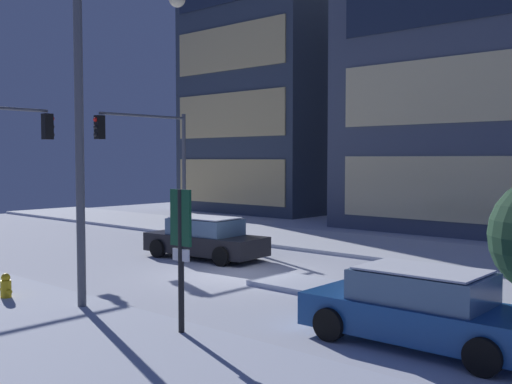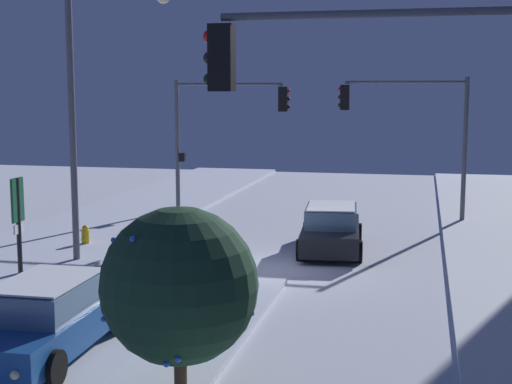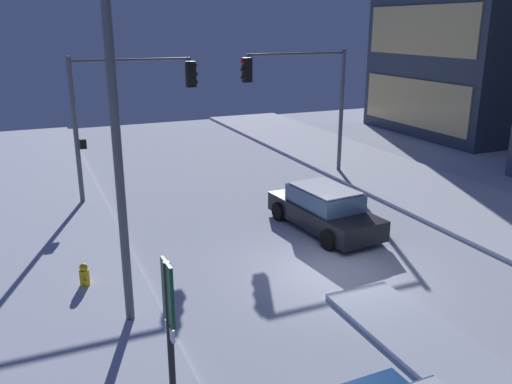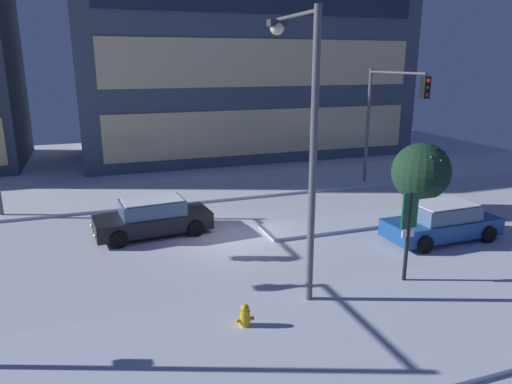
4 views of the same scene
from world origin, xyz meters
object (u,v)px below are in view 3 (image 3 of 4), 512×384
at_px(street_lamp_arched, 154,95).
at_px(fire_hydrant, 85,277).
at_px(car_far, 324,210).
at_px(traffic_light_corner_near_left, 126,101).
at_px(parking_info_sign, 169,320).
at_px(traffic_light_corner_far_left, 302,88).

bearing_deg(street_lamp_arched, fire_hydrant, 127.80).
height_order(car_far, traffic_light_corner_near_left, traffic_light_corner_near_left).
bearing_deg(street_lamp_arched, parking_info_sign, -100.51).
distance_m(traffic_light_corner_far_left, parking_info_sign, 16.24).
distance_m(car_far, traffic_light_corner_near_left, 8.64).
xyz_separation_m(street_lamp_arched, parking_info_sign, (3.35, -0.71, -3.38)).
bearing_deg(parking_info_sign, fire_hydrant, 97.52).
height_order(car_far, fire_hydrant, car_far).
bearing_deg(traffic_light_corner_far_left, traffic_light_corner_near_left, 1.39).
height_order(traffic_light_corner_near_left, fire_hydrant, traffic_light_corner_near_left).
bearing_deg(fire_hydrant, parking_info_sign, 9.40).
xyz_separation_m(traffic_light_corner_far_left, parking_info_sign, (13.05, -9.43, -2.13)).
relative_size(traffic_light_corner_near_left, parking_info_sign, 1.89).
xyz_separation_m(street_lamp_arched, fire_hydrant, (-2.21, -1.63, -4.93)).
bearing_deg(street_lamp_arched, traffic_light_corner_near_left, 85.15).
distance_m(traffic_light_corner_near_left, traffic_light_corner_far_left, 7.68).
height_order(street_lamp_arched, fire_hydrant, street_lamp_arched).
distance_m(street_lamp_arched, fire_hydrant, 5.65).
height_order(car_far, street_lamp_arched, street_lamp_arched).
xyz_separation_m(car_far, traffic_light_corner_near_left, (-5.98, -5.34, 3.21)).
bearing_deg(traffic_light_corner_far_left, fire_hydrant, 35.90).
relative_size(traffic_light_corner_far_left, fire_hydrant, 7.62).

